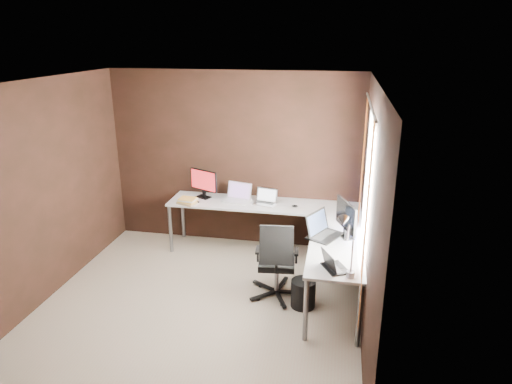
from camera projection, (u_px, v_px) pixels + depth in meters
The scene contains 15 objects.
room at pixel (228, 200), 4.83m from camera, with size 3.60×3.60×2.50m.
desk at pixel (286, 221), 5.84m from camera, with size 2.65×2.25×0.73m.
drawer_pedestal at pixel (331, 248), 5.96m from camera, with size 0.42×0.50×0.60m, color white.
monitor_left at pixel (204, 182), 6.48m from camera, with size 0.43×0.23×0.41m.
monitor_right at pixel (346, 217), 5.18m from camera, with size 0.23×0.50×0.43m.
laptop_white at pixel (238, 197), 6.42m from camera, with size 0.41×0.34×0.24m.
laptop_silver at pixel (266, 200), 6.30m from camera, with size 0.34×0.28×0.20m.
laptop_black_big at pixel (322, 231), 5.28m from camera, with size 0.46×0.51×0.28m.
laptop_black_small at pixel (333, 265), 4.52m from camera, with size 0.31×0.35×0.19m.
book_stack at pixel (188, 201), 6.30m from camera, with size 0.30×0.26×0.08m.
mouse_left at pixel (197, 202), 6.33m from camera, with size 0.07×0.05×0.03m, color black.
mouse_corner at pixel (295, 206), 6.16m from camera, with size 0.09×0.06×0.03m, color black.
desk_lamp at pixel (346, 238), 4.34m from camera, with size 0.19×0.22×0.60m.
office_chair at pixel (277, 275), 5.34m from camera, with size 0.54×0.54×0.96m.
wastebasket at pixel (303, 293), 5.17m from camera, with size 0.28×0.28×0.32m, color black.
Camera 1 is at (1.49, -4.33, 2.93)m, focal length 32.00 mm.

